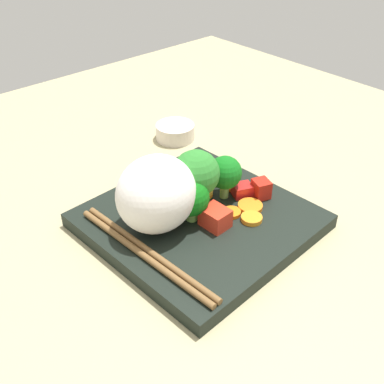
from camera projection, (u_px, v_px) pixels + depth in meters
ground_plane at (199, 233)px, 57.99cm from camera, size 110.00×110.00×2.00cm
square_plate at (199, 221)px, 56.90cm from camera, size 24.46×24.46×1.79cm
rice_mound at (156, 194)px, 52.23cm from camera, size 9.56×10.40×8.86cm
broccoli_floret_0 at (225, 173)px, 57.68cm from camera, size 4.17×4.17×5.58cm
broccoli_floret_1 at (196, 174)px, 55.13cm from camera, size 5.64×5.64×7.60cm
broccoli_floret_2 at (191, 199)px, 53.74cm from camera, size 4.42×4.42×5.41cm
carrot_slice_0 at (252, 218)px, 55.37cm from camera, size 3.53×3.53×0.56cm
carrot_slice_1 at (202, 193)px, 59.63cm from camera, size 2.98×2.98×0.49cm
carrot_slice_2 at (230, 186)px, 61.13cm from camera, size 2.67×2.67×0.41cm
carrot_slice_3 at (250, 206)px, 57.32cm from camera, size 4.25×4.25×0.55cm
carrot_slice_4 at (232, 213)px, 56.36cm from camera, size 2.36×2.36×0.48cm
pepper_chunk_0 at (242, 190)px, 59.28cm from camera, size 2.73×2.93×1.54cm
pepper_chunk_1 at (197, 181)px, 61.25cm from camera, size 2.78×2.84×1.21cm
pepper_chunk_2 at (215, 218)px, 54.06cm from camera, size 3.24×2.69×2.30cm
pepper_chunk_4 at (261, 189)px, 58.89cm from camera, size 2.64×2.54×2.30cm
chicken_piece_0 at (185, 188)px, 59.12cm from camera, size 4.29×4.10×2.11cm
chicken_piece_1 at (182, 199)px, 57.61cm from camera, size 3.34×3.69×1.66cm
chicken_piece_3 at (212, 178)px, 61.59cm from camera, size 3.04×2.63×1.49cm
chopstick_pair at (145, 253)px, 50.36cm from camera, size 20.68×2.81×0.71cm
sauce_cup at (175, 132)px, 75.10cm from camera, size 6.12×6.12×2.45cm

